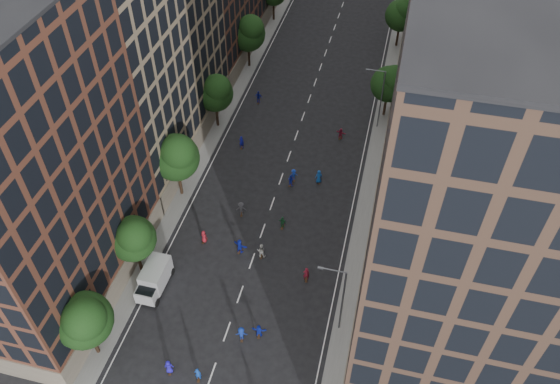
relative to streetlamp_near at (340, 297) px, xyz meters
The scene contains 34 objects.
ground 30.30m from the streetlamp_near, 110.32° to the left, with size 240.00×240.00×0.00m, color black.
sidewalk_left 42.27m from the streetlamp_near, 122.21° to the left, with size 4.00×105.00×0.15m, color slate.
sidewalk_right 35.90m from the streetlamp_near, 87.37° to the left, with size 4.00×105.00×0.15m, color slate.
bldg_left_a 30.99m from the streetlamp_near, behind, with size 14.00×22.00×30.00m, color #562F21.
bldg_left_b 39.13m from the streetlamp_near, 141.93° to the left, with size 14.00×26.00×34.00m, color #837056.
bldg_right_a 15.75m from the streetlamp_near, 19.17° to the left, with size 14.00×30.00×36.00m, color #432F24.
bldg_right_b 35.03m from the streetlamp_near, 74.90° to the left, with size 14.00×28.00×33.00m, color #6E675A.
tree_left_0 22.89m from the streetlamp_near, 159.12° to the right, with size 5.20×5.20×8.83m.
tree_left_1 21.47m from the streetlamp_near, behind, with size 4.80×4.80×8.21m.
tree_left_2 25.48m from the streetlamp_near, 147.07° to the left, with size 5.60×5.60×9.45m.
tree_left_3 35.12m from the streetlamp_near, 127.52° to the left, with size 5.00×5.00×8.58m.
tree_left_4 48.78m from the streetlamp_near, 115.99° to the left, with size 5.40×5.40×9.08m.
tree_right_a 35.87m from the streetlamp_near, 88.38° to the left, with size 5.00×5.00×8.39m.
tree_right_b 55.86m from the streetlamp_near, 88.95° to the left, with size 5.20×5.20×8.83m.
streetlamp_near is the anchor object (origin of this frame).
streetlamp_far 33.00m from the streetlamp_near, 90.00° to the left, with size 2.64×0.22×9.06m.
cargo_van 19.60m from the streetlamp_near, behind, with size 2.42×5.06×2.67m.
skater_0 16.98m from the streetlamp_near, 149.89° to the right, with size 0.83×0.54×1.69m, color #2117BD.
skater_1 14.71m from the streetlamp_near, 144.04° to the right, with size 0.62×0.41×1.70m, color #1440A8.
skater_3 10.30m from the streetlamp_near, 158.79° to the right, with size 1.10×0.63×1.71m, color #122D98.
skater_4 19.51m from the streetlamp_near, behind, with size 1.10×0.46×1.89m, color #153AAC.
skater_5 8.82m from the streetlamp_near, 159.73° to the right, with size 1.47×0.47×1.58m, color #172CBC.
skater_6 18.45m from the streetlamp_near, 155.63° to the left, with size 0.80×0.52×1.64m, color maroon.
skater_7 7.72m from the streetlamp_near, 129.56° to the left, with size 0.68×0.45×1.86m, color maroon.
skater_8 12.48m from the streetlamp_near, 144.20° to the left, with size 0.93×0.72×1.91m, color white.
skater_9 18.79m from the streetlamp_near, 137.32° to the left, with size 1.21×0.70×1.88m, color #3A3A3F.
skater_10 14.84m from the streetlamp_near, 125.48° to the left, with size 0.98×0.41×1.68m, color #1C5F2F.
skater_11 14.50m from the streetlamp_near, 149.90° to the left, with size 1.73×0.55×1.86m, color #1421A4.
skater_12 21.22m from the streetlamp_near, 105.72° to the left, with size 0.91×0.59×1.86m, color #1348A1.
skater_13 29.80m from the streetlamp_near, 125.01° to the left, with size 0.69×0.45×1.89m, color #11148E.
skater_14 21.17m from the streetlamp_near, 115.50° to the left, with size 0.77×0.60×1.59m, color #1421A8.
skater_15 22.07m from the streetlamp_near, 114.00° to the left, with size 1.02×0.59×1.59m, color #1638B4.
skater_16 39.05m from the streetlamp_near, 116.71° to the left, with size 1.12×0.47×1.91m, color #131DA0.
skater_17 29.96m from the streetlamp_near, 98.50° to the left, with size 1.46×0.47×1.57m, color maroon.
Camera 1 is at (11.80, -17.31, 47.38)m, focal length 35.00 mm.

